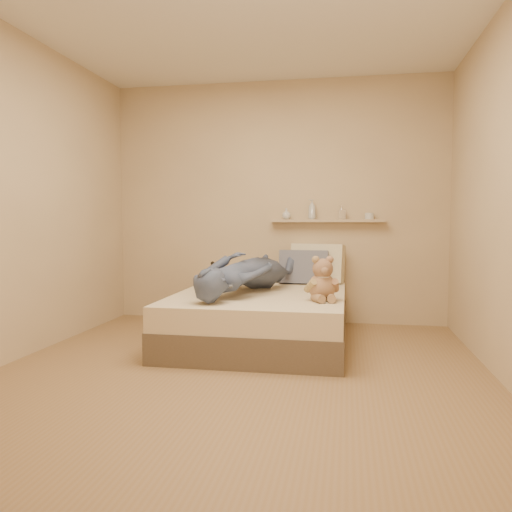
% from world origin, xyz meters
% --- Properties ---
extents(room, '(3.80, 3.80, 3.80)m').
position_xyz_m(room, '(0.00, 0.00, 1.30)').
color(room, olive).
rests_on(room, ground).
extents(bed, '(1.50, 1.90, 0.45)m').
position_xyz_m(bed, '(0.00, 0.93, 0.22)').
color(bed, brown).
rests_on(bed, floor).
extents(game_console, '(0.17, 0.11, 0.05)m').
position_xyz_m(game_console, '(-0.21, 0.43, 0.59)').
color(game_console, '#ACAFB3').
rests_on(game_console, bed).
extents(teddy_bear, '(0.29, 0.30, 0.37)m').
position_xyz_m(teddy_bear, '(0.57, 0.54, 0.60)').
color(teddy_bear, tan).
rests_on(teddy_bear, bed).
extents(dark_plush, '(0.16, 0.16, 0.25)m').
position_xyz_m(dark_plush, '(-0.51, 1.26, 0.56)').
color(dark_plush, black).
rests_on(dark_plush, bed).
extents(pillow_cream, '(0.58, 0.33, 0.42)m').
position_xyz_m(pillow_cream, '(0.46, 1.76, 0.65)').
color(pillow_cream, beige).
rests_on(pillow_cream, bed).
extents(pillow_grey, '(0.50, 0.21, 0.36)m').
position_xyz_m(pillow_grey, '(0.32, 1.62, 0.62)').
color(pillow_grey, slate).
rests_on(pillow_grey, bed).
extents(person, '(0.93, 1.64, 0.37)m').
position_xyz_m(person, '(-0.15, 0.87, 0.64)').
color(person, '#474E70').
rests_on(person, bed).
extents(wall_shelf, '(1.20, 0.12, 0.03)m').
position_xyz_m(wall_shelf, '(0.55, 1.84, 1.10)').
color(wall_shelf, tan).
rests_on(wall_shelf, wall_back).
extents(shelf_bottles, '(0.98, 0.13, 0.21)m').
position_xyz_m(shelf_bottles, '(0.46, 1.84, 1.19)').
color(shelf_bottles, silver).
rests_on(shelf_bottles, wall_shelf).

